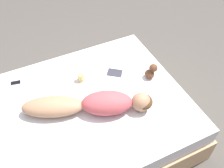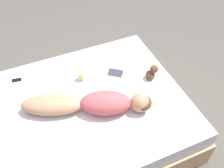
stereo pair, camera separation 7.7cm
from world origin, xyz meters
name	(u,v)px [view 2 (the right image)]	position (x,y,z in m)	size (l,w,h in m)	color
ground_plane	(91,132)	(0.00, 0.00, 0.00)	(12.00, 12.00, 0.00)	#4C4742
bed	(90,118)	(0.00, 0.00, 0.29)	(1.87, 2.19, 0.58)	tan
person	(91,104)	(0.10, 0.00, 0.68)	(0.75, 1.37, 0.22)	#A37556
open_magazine	(117,68)	(-0.39, 0.53, 0.59)	(0.49, 0.46, 0.01)	white
coffee_mug	(81,76)	(-0.38, 0.05, 0.63)	(0.11, 0.08, 0.10)	tan
cell_phone	(17,80)	(-0.67, -0.67, 0.59)	(0.10, 0.15, 0.01)	silver
plush_toy	(152,73)	(-0.07, 0.83, 0.67)	(0.12, 0.15, 0.18)	brown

